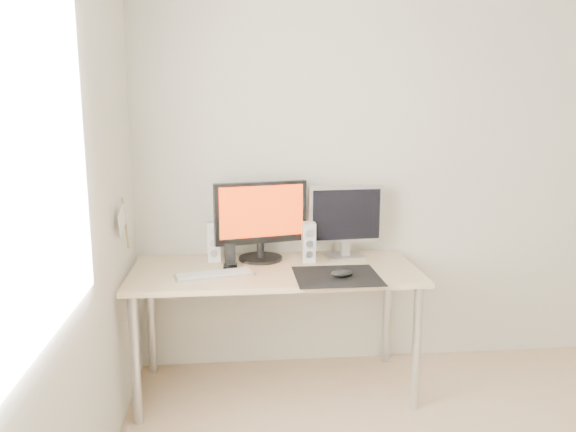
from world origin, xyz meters
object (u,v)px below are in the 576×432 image
desk (275,282)px  keyboard (214,274)px  main_monitor (261,218)px  mouse (342,274)px  second_monitor (346,218)px  phone_dock (230,260)px  speaker_right (309,242)px  speaker_left (214,241)px

desk → keyboard: bearing=-162.6°
desk → keyboard: (-0.33, -0.10, 0.09)m
main_monitor → desk: bearing=-70.3°
mouse → keyboard: (-0.67, 0.11, -0.02)m
second_monitor → phone_dock: 0.73m
mouse → phone_dock: (-0.59, 0.25, 0.02)m
keyboard → phone_dock: 0.17m
main_monitor → phone_dock: 0.32m
speaker_right → phone_dock: bearing=-169.4°
mouse → second_monitor: second_monitor is taller
desk → keyboard: 0.36m
mouse → phone_dock: bearing=156.8°
main_monitor → keyboard: size_ratio=1.25×
main_monitor → second_monitor: (0.51, 0.01, -0.01)m
desk → speaker_left: (-0.34, 0.20, 0.19)m
second_monitor → phone_dock: bearing=-167.3°
desk → phone_dock: phone_dock is taller
main_monitor → phone_dock: bearing=-141.3°
phone_dock → second_monitor: bearing=12.7°
main_monitor → speaker_right: main_monitor is taller
second_monitor → speaker_right: size_ratio=1.94×
speaker_right → phone_dock: 0.47m
speaker_left → phone_dock: size_ratio=1.67×
speaker_left → keyboard: bearing=-88.7°
main_monitor → keyboard: 0.46m
mouse → main_monitor: bearing=135.6°
speaker_left → keyboard: speaker_left is taller
mouse → desk: (-0.34, 0.21, -0.10)m
desk → main_monitor: size_ratio=2.93×
speaker_left → phone_dock: bearing=-59.9°
mouse → phone_dock: phone_dock is taller
mouse → second_monitor: size_ratio=0.26×
desk → speaker_left: bearing=149.8°
second_monitor → speaker_right: 0.27m
mouse → phone_dock: 0.64m
main_monitor → mouse: bearing=-44.4°
second_monitor → desk: bearing=-156.3°
main_monitor → phone_dock: (-0.18, -0.15, -0.21)m
mouse → main_monitor: size_ratio=0.21×
phone_dock → keyboard: bearing=-121.1°
keyboard → speaker_right: bearing=22.8°
phone_dock → mouse: bearing=-23.2°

